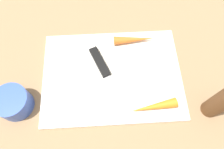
% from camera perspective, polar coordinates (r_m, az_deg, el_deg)
% --- Properties ---
extents(ground_plane, '(1.40, 1.40, 0.00)m').
position_cam_1_polar(ground_plane, '(0.55, 0.00, -0.51)').
color(ground_plane, '#8C6D4C').
extents(cutting_board, '(0.36, 0.26, 0.01)m').
position_cam_1_polar(cutting_board, '(0.54, 0.00, -0.26)').
color(cutting_board, silver).
rests_on(cutting_board, ground_plane).
extents(knife, '(0.10, 0.19, 0.01)m').
position_cam_1_polar(knife, '(0.54, -2.86, 2.36)').
color(knife, '#B7B7BC').
rests_on(knife, cutting_board).
extents(carrot_short, '(0.11, 0.04, 0.02)m').
position_cam_1_polar(carrot_short, '(0.51, 11.42, -8.77)').
color(carrot_short, orange).
rests_on(carrot_short, cutting_board).
extents(carrot_long, '(0.11, 0.03, 0.02)m').
position_cam_1_polar(carrot_long, '(0.58, 6.19, 9.61)').
color(carrot_long, orange).
rests_on(carrot_long, cutting_board).
extents(small_bowl, '(0.08, 0.08, 0.05)m').
position_cam_1_polar(small_bowl, '(0.55, -25.64, -7.00)').
color(small_bowl, '#3351B2').
rests_on(small_bowl, ground_plane).
extents(pepper_grinder, '(0.04, 0.04, 0.13)m').
position_cam_1_polar(pepper_grinder, '(0.52, 28.10, -6.68)').
color(pepper_grinder, brown).
rests_on(pepper_grinder, ground_plane).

